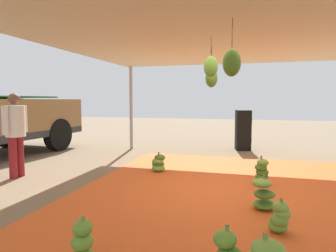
{
  "coord_description": "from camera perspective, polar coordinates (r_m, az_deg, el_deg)",
  "views": [
    {
      "loc": [
        -5.1,
        -0.4,
        1.57
      ],
      "look_at": [
        -0.74,
        0.81,
        1.18
      ],
      "focal_mm": 31.91,
      "sensor_mm": 36.0,
      "label": 1
    }
  ],
  "objects": [
    {
      "name": "banana_bunch_1",
      "position": [
        5.79,
        17.42,
        -8.55
      ],
      "size": [
        0.39,
        0.37,
        0.54
      ],
      "color": "#6B9E38",
      "rests_on": "tarp_orange"
    },
    {
      "name": "banana_bunch_5",
      "position": [
        6.61,
        -1.83,
        -7.13
      ],
      "size": [
        0.37,
        0.34,
        0.42
      ],
      "color": "#6B9E38",
      "rests_on": "tarp_orange"
    },
    {
      "name": "tarp_orange",
      "position": [
        5.35,
        10.77,
        -12.12
      ],
      "size": [
        6.24,
        4.98,
        0.01
      ],
      "primitive_type": "cube",
      "color": "#E05B23",
      "rests_on": "ground"
    },
    {
      "name": "ground_plane",
      "position": [
        6.33,
        -17.84,
        -9.64
      ],
      "size": [
        40.0,
        40.0,
        0.0
      ],
      "primitive_type": "plane",
      "color": "#7F6B51"
    },
    {
      "name": "banana_bunch_6",
      "position": [
        4.58,
        17.84,
        -12.48
      ],
      "size": [
        0.42,
        0.43,
        0.5
      ],
      "color": "#518428",
      "rests_on": "tarp_orange"
    },
    {
      "name": "banana_bunch_2",
      "position": [
        3.14,
        -15.99,
        -20.91
      ],
      "size": [
        0.31,
        0.31,
        0.47
      ],
      "color": "#60932D",
      "rests_on": "tarp_orange"
    },
    {
      "name": "banana_bunch_0",
      "position": [
        3.91,
        20.55,
        -16.06
      ],
      "size": [
        0.33,
        0.34,
        0.42
      ],
      "color": "#6B9E38",
      "rests_on": "tarp_orange"
    },
    {
      "name": "speaker_stack",
      "position": [
        9.72,
        14.15,
        -0.75
      ],
      "size": [
        0.59,
        0.53,
        1.26
      ],
      "color": "black",
      "rests_on": "ground"
    },
    {
      "name": "tent_canopy",
      "position": [
        5.22,
        12.2,
        16.43
      ],
      "size": [
        8.0,
        7.0,
        2.7
      ],
      "color": "#9EA0A5",
      "rests_on": "ground"
    },
    {
      "name": "worker_0",
      "position": [
        6.76,
        -27.14,
        -0.44
      ],
      "size": [
        0.63,
        0.38,
        1.71
      ],
      "color": "maroon",
      "rests_on": "ground"
    }
  ]
}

